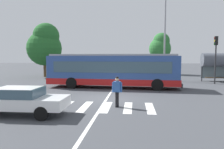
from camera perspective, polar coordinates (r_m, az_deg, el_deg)
ground_plane at (r=15.01m, az=-1.47°, el=-6.25°), size 160.00×160.00×0.00m
city_transit_bus at (r=20.12m, az=0.22°, el=1.08°), size 12.04×3.41×3.06m
pedestrian_crossing_street at (r=12.46m, az=1.32°, el=-3.99°), size 0.57×0.33×1.72m
foreground_sedan at (r=11.67m, az=-22.64°, el=-5.94°), size 4.52×1.91×1.35m
parked_car_black at (r=29.33m, az=-5.53°, el=0.57°), size 1.99×4.56×1.35m
parked_car_white at (r=28.81m, az=-0.34°, el=0.52°), size 2.00×4.57×1.35m
parked_car_champagne at (r=28.46m, az=5.45°, el=0.45°), size 1.91×4.52×1.35m
traffic_light_far_corner at (r=25.25m, az=25.14°, el=5.22°), size 0.33×0.32×4.91m
bus_stop_shelter at (r=27.96m, az=26.26°, el=3.30°), size 4.23×1.54×3.25m
twin_arm_street_lamp at (r=26.95m, az=13.46°, el=11.38°), size 3.90×0.32×10.07m
background_tree_left at (r=32.25m, az=-16.89°, el=7.33°), size 4.77×4.77×7.43m
background_tree_right at (r=36.64m, az=12.35°, el=7.06°), size 3.49×3.49×6.64m
crosswalk_painted_stripes at (r=12.67m, az=-4.23°, el=-8.29°), size 6.54×2.78×0.01m
lane_center_line at (r=16.97m, az=-0.53°, el=-4.98°), size 0.16×24.00×0.01m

